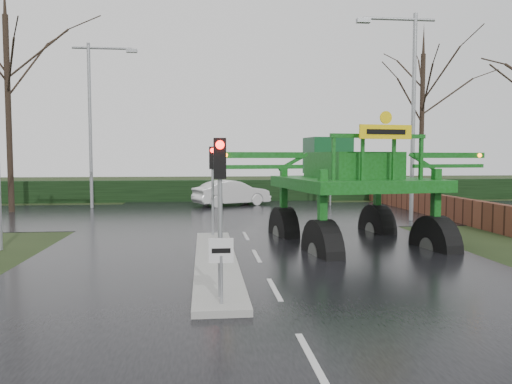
{
  "coord_description": "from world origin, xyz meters",
  "views": [
    {
      "loc": [
        -1.64,
        -11.43,
        3.13
      ],
      "look_at": [
        0.04,
        4.58,
        2.0
      ],
      "focal_mm": 35.0,
      "sensor_mm": 36.0,
      "label": 1
    }
  ],
  "objects": [
    {
      "name": "traffic_signal_mid",
      "position": [
        -1.3,
        7.49,
        2.59
      ],
      "size": [
        0.26,
        0.33,
        3.52
      ],
      "color": "gray",
      "rests_on": "ground"
    },
    {
      "name": "traffic_signal_far",
      "position": [
        6.5,
        20.01,
        2.59
      ],
      "size": [
        0.26,
        0.33,
        3.52
      ],
      "rotation": [
        0.0,
        0.0,
        3.14
      ],
      "color": "gray",
      "rests_on": "ground"
    },
    {
      "name": "street_light_left_far",
      "position": [
        -8.19,
        20.0,
        5.99
      ],
      "size": [
        3.85,
        0.3,
        10.0
      ],
      "color": "gray",
      "rests_on": "ground"
    },
    {
      "name": "hedge_row",
      "position": [
        0.0,
        24.0,
        0.75
      ],
      "size": [
        44.0,
        0.9,
        1.5
      ],
      "primitive_type": "cube",
      "color": "black",
      "rests_on": "ground"
    },
    {
      "name": "ground",
      "position": [
        0.0,
        0.0,
        0.0
      ],
      "size": [
        140.0,
        140.0,
        0.0
      ],
      "primitive_type": "plane",
      "color": "black",
      "rests_on": "ground"
    },
    {
      "name": "median_island",
      "position": [
        -1.3,
        3.0,
        0.09
      ],
      "size": [
        1.2,
        10.0,
        0.16
      ],
      "primitive_type": "cube",
      "color": "gray",
      "rests_on": "ground"
    },
    {
      "name": "keep_left_sign",
      "position": [
        -1.3,
        -1.5,
        1.06
      ],
      "size": [
        0.5,
        0.07,
        1.35
      ],
      "color": "gray",
      "rests_on": "ground"
    },
    {
      "name": "white_sedan",
      "position": [
        0.15,
        20.52,
        0.0
      ],
      "size": [
        5.21,
        3.62,
        1.63
      ],
      "primitive_type": "imported",
      "rotation": [
        0.0,
        0.0,
        2.0
      ],
      "color": "silver",
      "rests_on": "ground"
    },
    {
      "name": "street_light_left_near",
      "position": [
        -8.19,
        6.0,
        5.99
      ],
      "size": [
        3.85,
        0.3,
        10.0
      ],
      "color": "gray",
      "rests_on": "ground"
    },
    {
      "name": "crop_sprayer",
      "position": [
        2.08,
        4.34,
        2.72
      ],
      "size": [
        10.2,
        7.01,
        5.74
      ],
      "rotation": [
        0.0,
        0.0,
        0.15
      ],
      "color": "black",
      "rests_on": "ground"
    },
    {
      "name": "road_cross",
      "position": [
        0.0,
        16.0,
        0.01
      ],
      "size": [
        80.0,
        12.0,
        0.02
      ],
      "primitive_type": "cube",
      "color": "black",
      "rests_on": "ground"
    },
    {
      "name": "tree_right_far",
      "position": [
        13.0,
        21.0,
        6.5
      ],
      "size": [
        7.0,
        7.0,
        12.05
      ],
      "color": "black",
      "rests_on": "ground"
    },
    {
      "name": "tree_left_far",
      "position": [
        -12.5,
        18.0,
        7.15
      ],
      "size": [
        7.7,
        7.7,
        13.26
      ],
      "color": "black",
      "rests_on": "ground"
    },
    {
      "name": "traffic_signal_near",
      "position": [
        -1.3,
        -1.01,
        2.59
      ],
      "size": [
        0.26,
        0.33,
        3.52
      ],
      "color": "gray",
      "rests_on": "ground"
    },
    {
      "name": "brick_wall",
      "position": [
        10.5,
        16.0,
        0.6
      ],
      "size": [
        0.4,
        20.0,
        1.2
      ],
      "primitive_type": "cube",
      "color": "#592D1E",
      "rests_on": "ground"
    },
    {
      "name": "street_light_right",
      "position": [
        8.19,
        12.0,
        5.99
      ],
      "size": [
        3.85,
        0.3,
        10.0
      ],
      "color": "gray",
      "rests_on": "ground"
    },
    {
      "name": "road_main",
      "position": [
        0.0,
        10.0,
        0.0
      ],
      "size": [
        14.0,
        80.0,
        0.02
      ],
      "primitive_type": "cube",
      "color": "black",
      "rests_on": "ground"
    }
  ]
}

